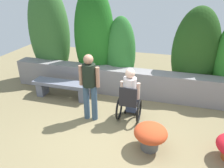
% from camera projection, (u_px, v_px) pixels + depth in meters
% --- Properties ---
extents(ground_plane, '(12.75, 12.75, 0.00)m').
position_uv_depth(ground_plane, '(110.00, 135.00, 4.67)').
color(ground_plane, olive).
extents(stone_retaining_wall, '(7.16, 0.47, 0.78)m').
position_uv_depth(stone_retaining_wall, '(129.00, 82.00, 6.25)').
color(stone_retaining_wall, gray).
rests_on(stone_retaining_wall, ground).
extents(hedge_backdrop, '(6.86, 1.08, 3.10)m').
position_uv_depth(hedge_backdrop, '(123.00, 44.00, 6.39)').
color(hedge_backdrop, '#35662E').
rests_on(hedge_backdrop, ground).
extents(stone_bench, '(1.69, 0.41, 0.49)m').
position_uv_depth(stone_bench, '(62.00, 87.00, 6.10)').
color(stone_bench, slate).
rests_on(stone_bench, ground).
extents(person_in_wheelchair, '(0.53, 0.66, 1.33)m').
position_uv_depth(person_in_wheelchair, '(130.00, 96.00, 4.98)').
color(person_in_wheelchair, black).
rests_on(person_in_wheelchair, ground).
extents(person_standing_companion, '(0.49, 0.30, 1.62)m').
position_uv_depth(person_standing_companion, '(89.00, 84.00, 4.87)').
color(person_standing_companion, '#354D65').
rests_on(person_standing_companion, ground).
extents(flower_pot_terracotta_by_wall, '(0.65, 0.65, 0.54)m').
position_uv_depth(flower_pot_terracotta_by_wall, '(150.00, 135.00, 4.17)').
color(flower_pot_terracotta_by_wall, '#525352').
rests_on(flower_pot_terracotta_by_wall, ground).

